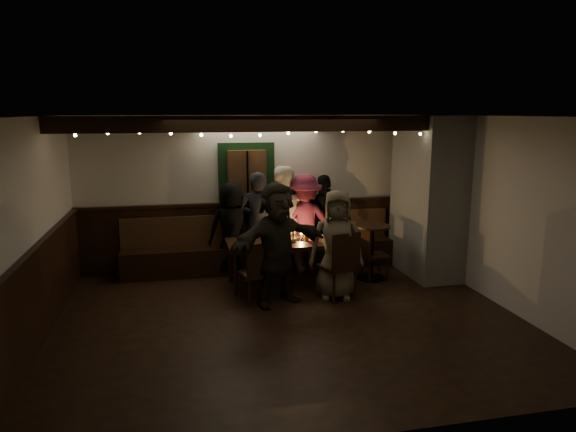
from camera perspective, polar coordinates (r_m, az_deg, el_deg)
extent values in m
cube|color=black|center=(6.79, 0.13, -11.57)|extent=(6.00, 5.00, 0.01)
cube|color=black|center=(6.24, 0.14, 11.06)|extent=(6.00, 5.00, 0.01)
cube|color=silver|center=(8.81, -3.35, 2.65)|extent=(6.00, 0.01, 2.60)
cube|color=silver|center=(6.47, -26.89, -1.85)|extent=(0.01, 5.00, 2.60)
cube|color=silver|center=(7.61, 22.84, 0.34)|extent=(0.01, 5.00, 2.60)
cube|color=black|center=(8.93, -3.27, -2.14)|extent=(6.00, 0.05, 1.10)
cube|color=black|center=(6.66, -26.04, -8.14)|extent=(0.05, 5.00, 1.10)
cube|color=gray|center=(8.68, 15.28, 2.13)|extent=(0.70, 1.40, 2.60)
cube|color=black|center=(8.77, -2.99, -4.58)|extent=(4.60, 0.45, 0.45)
cube|color=#562F19|center=(8.83, -3.21, -1.29)|extent=(4.60, 0.06, 0.50)
cube|color=black|center=(8.67, -4.62, 4.83)|extent=(0.95, 0.04, 1.00)
cube|color=#562F19|center=(8.61, -4.57, 4.78)|extent=(0.64, 0.12, 0.76)
cube|color=black|center=(7.22, -1.59, 10.20)|extent=(6.00, 0.16, 0.22)
sphere|color=#FFE599|center=(7.20, -22.58, 8.30)|extent=(0.04, 0.04, 0.04)
sphere|color=#FFE599|center=(7.14, -19.40, 8.69)|extent=(0.04, 0.04, 0.04)
sphere|color=#FFE599|center=(7.10, -16.16, 8.92)|extent=(0.04, 0.04, 0.04)
sphere|color=#FFE599|center=(7.08, -12.89, 8.95)|extent=(0.04, 0.04, 0.04)
sphere|color=#FFE599|center=(7.09, -9.61, 8.87)|extent=(0.04, 0.04, 0.04)
sphere|color=#FFE599|center=(7.12, -6.36, 8.84)|extent=(0.04, 0.04, 0.04)
sphere|color=#FFE599|center=(7.17, -3.14, 8.96)|extent=(0.04, 0.04, 0.04)
sphere|color=#FFE599|center=(7.25, 0.02, 9.19)|extent=(0.04, 0.04, 0.04)
sphere|color=#FFE599|center=(7.34, 3.12, 9.38)|extent=(0.04, 0.04, 0.04)
sphere|color=#FFE599|center=(7.46, 6.12, 9.41)|extent=(0.04, 0.04, 0.04)
sphere|color=#FFE599|center=(7.59, 9.03, 9.24)|extent=(0.04, 0.04, 0.04)
sphere|color=#FFE599|center=(7.75, 11.82, 8.99)|extent=(0.04, 0.04, 0.04)
sphere|color=#FFE599|center=(7.92, 14.49, 8.81)|extent=(0.04, 0.04, 0.04)
sphere|color=#FFE599|center=(8.10, 17.05, 8.77)|extent=(0.04, 0.04, 0.04)
cube|color=black|center=(7.93, 0.31, -2.97)|extent=(1.96, 0.84, 0.06)
cylinder|color=black|center=(7.56, -5.87, -6.52)|extent=(0.07, 0.07, 0.64)
cylinder|color=black|center=(8.22, -6.41, -5.05)|extent=(0.07, 0.07, 0.64)
cylinder|color=black|center=(7.95, 7.25, -5.65)|extent=(0.07, 0.07, 0.64)
cylinder|color=black|center=(8.58, 5.72, -4.33)|extent=(0.07, 0.07, 0.64)
cylinder|color=#BF7226|center=(7.91, -4.64, -2.35)|extent=(0.07, 0.07, 0.13)
cylinder|color=#BF7226|center=(7.63, -1.65, -2.83)|extent=(0.07, 0.07, 0.13)
cylinder|color=silver|center=(8.06, -0.81, -2.06)|extent=(0.07, 0.07, 0.13)
cylinder|color=#BF7226|center=(7.92, 2.03, -2.31)|extent=(0.07, 0.07, 0.13)
cylinder|color=silver|center=(8.24, 3.93, -1.77)|extent=(0.07, 0.07, 0.13)
cylinder|color=#BF7226|center=(7.94, 6.11, -2.32)|extent=(0.07, 0.07, 0.13)
cylinder|color=white|center=(7.56, -3.28, -3.44)|extent=(0.24, 0.24, 0.01)
cube|color=#B2B2B7|center=(7.88, 0.38, -2.69)|extent=(0.15, 0.09, 0.05)
cylinder|color=#990C0C|center=(7.86, 0.18, -2.34)|extent=(0.03, 0.03, 0.15)
cylinder|color=gold|center=(7.87, 0.58, -2.32)|extent=(0.03, 0.03, 0.15)
cylinder|color=silver|center=(8.00, 1.47, -2.36)|extent=(0.05, 0.05, 0.07)
sphere|color=#FFB24C|center=(7.99, 1.47, -1.97)|extent=(0.03, 0.03, 0.03)
cube|color=black|center=(7.29, -3.60, -6.40)|extent=(0.49, 0.49, 0.04)
cube|color=black|center=(7.06, -3.06, -4.88)|extent=(0.40, 0.13, 0.46)
cylinder|color=black|center=(7.56, -2.90, -7.46)|extent=(0.03, 0.03, 0.39)
cylinder|color=black|center=(7.28, -1.88, -8.22)|extent=(0.03, 0.03, 0.39)
cylinder|color=black|center=(7.45, -5.24, -7.79)|extent=(0.03, 0.03, 0.39)
cylinder|color=black|center=(7.16, -4.30, -8.58)|extent=(0.03, 0.03, 0.39)
cube|color=black|center=(7.44, 5.53, -5.66)|extent=(0.57, 0.57, 0.04)
cube|color=black|center=(7.20, 6.50, -3.94)|extent=(0.45, 0.17, 0.52)
cylinder|color=black|center=(7.76, 5.86, -6.83)|extent=(0.04, 0.04, 0.44)
cylinder|color=black|center=(7.48, 7.47, -7.58)|extent=(0.04, 0.04, 0.44)
cylinder|color=black|center=(7.56, 3.55, -7.27)|extent=(0.04, 0.04, 0.44)
cylinder|color=black|center=(7.27, 5.11, -8.08)|extent=(0.04, 0.04, 0.44)
cube|color=black|center=(8.36, 9.63, -4.34)|extent=(0.41, 0.41, 0.04)
cube|color=black|center=(8.23, 8.59, -2.85)|extent=(0.06, 0.39, 0.44)
cylinder|color=black|center=(8.35, 11.01, -5.88)|extent=(0.03, 0.03, 0.37)
cylinder|color=black|center=(8.22, 9.06, -6.09)|extent=(0.03, 0.03, 0.37)
cylinder|color=black|center=(8.62, 10.09, -5.30)|extent=(0.03, 0.03, 0.37)
cylinder|color=black|center=(8.49, 8.19, -5.49)|extent=(0.03, 0.03, 0.37)
cylinder|color=black|center=(8.48, 9.22, -6.78)|extent=(0.45, 0.45, 0.03)
cylinder|color=black|center=(8.36, 9.31, -4.04)|extent=(0.06, 0.06, 0.87)
cylinder|color=black|center=(8.26, 9.41, -1.14)|extent=(0.56, 0.56, 0.03)
imported|color=black|center=(8.53, -6.29, -1.36)|extent=(0.80, 0.58, 1.53)
imported|color=black|center=(8.45, -3.36, -0.81)|extent=(0.72, 0.58, 1.71)
imported|color=silver|center=(8.58, -0.72, -0.32)|extent=(0.99, 0.84, 1.79)
imported|color=maroon|center=(8.61, 1.85, -0.78)|extent=(1.08, 0.63, 1.64)
imported|color=black|center=(8.80, 4.09, -0.63)|extent=(0.95, 0.40, 1.61)
imported|color=black|center=(7.09, -1.20, -3.11)|extent=(1.68, 1.09, 1.73)
imported|color=#6E6047|center=(7.37, 5.40, -3.19)|extent=(0.86, 0.66, 1.58)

